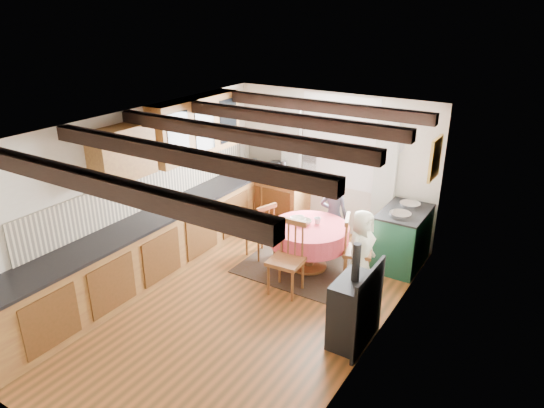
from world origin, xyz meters
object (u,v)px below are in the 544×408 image
Objects in this scene: dining_table at (309,247)px; chair_left at (260,229)px; aga_range at (402,237)px; cup at (317,221)px; chair_near at (286,259)px; child_far at (333,215)px; chair_right at (358,249)px; child_right at (361,249)px; cast_iron_stove at (354,294)px.

chair_left is (-0.84, -0.05, 0.10)m from dining_table.
cup is (-1.07, -0.72, 0.29)m from aga_range.
cup reaches higher than dining_table.
child_far is at bearing 86.02° from chair_near.
dining_table is at bearing 88.80° from chair_near.
cup is at bearing 118.70° from chair_left.
chair_right is at bearing -4.14° from cup.
cup is (-0.67, 0.05, 0.26)m from chair_right.
child_right reaches higher than dining_table.
chair_right is 0.76× the size of cast_iron_stove.
aga_range is 0.87× the size of child_right.
cup is (0.90, 0.17, 0.29)m from chair_left.
cast_iron_stove is at bearing 77.23° from chair_left.
aga_range is 0.83× the size of child_far.
cup is at bearing 66.84° from chair_right.
cup is at bearing -146.19° from aga_range.
chair_left is 0.80× the size of child_right.
chair_left is 1.19m from child_far.
chair_left is 0.92× the size of aga_range.
child_right is (0.80, -0.79, -0.03)m from child_far.
chair_right is 0.98m from child_far.
cast_iron_stove is at bearing -49.76° from cup.
chair_near is 10.14× the size of cup.
chair_right is at bearing -117.43° from aga_range.
chair_right reaches higher than chair_left.
child_far is at bearing 120.93° from cast_iron_stove.
dining_table is 0.42m from cup.
child_right is (0.79, 0.72, 0.05)m from chair_near.
chair_right reaches higher than dining_table.
child_far is 1.12m from child_right.
chair_near reaches higher than chair_right.
child_right is at bearing 38.08° from chair_near.
aga_range is at bearing -46.45° from chair_right.
chair_left is at bearing 98.08° from child_right.
chair_right is (0.74, 0.08, 0.14)m from dining_table.
aga_range is 9.64× the size of cup.
chair_right is at bearing 6.26° from dining_table.
cast_iron_stove is 1.08× the size of child_far.
dining_table is 0.90× the size of cast_iron_stove.
chair_near is at bearing -124.36° from aga_range.
child_right reaches higher than aga_range.
chair_left reaches higher than cup.
chair_near is 1.51m from child_far.
chair_left is 1.67m from child_right.
dining_table is at bearing 95.42° from child_right.
dining_table is at bearing -115.43° from cup.
dining_table is 1.42m from aga_range.
child_far is at bearing 52.92° from child_right.
chair_left is at bearing -155.62° from aga_range.
cast_iron_stove is at bearing 106.23° from child_far.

